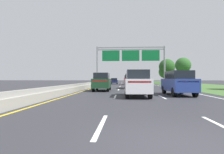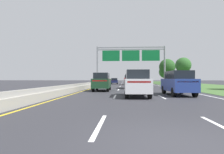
{
  "view_description": "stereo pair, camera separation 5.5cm",
  "coord_description": "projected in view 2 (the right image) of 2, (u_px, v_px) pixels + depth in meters",
  "views": [
    {
      "loc": [
        -1.14,
        -4.16,
        1.45
      ],
      "look_at": [
        -2.89,
        22.48,
        1.68
      ],
      "focal_mm": 29.43,
      "sensor_mm": 36.0,
      "label": 1
    },
    {
      "loc": [
        -1.08,
        -4.16,
        1.45
      ],
      "look_at": [
        -2.89,
        22.48,
        1.68
      ],
      "focal_mm": 29.43,
      "sensor_mm": 36.0,
      "label": 2
    }
  ],
  "objects": [
    {
      "name": "car_darkgreen_left_lane_suv",
      "position": [
        102.0,
        82.0,
        21.77
      ],
      "size": [
        1.97,
        4.73,
        2.11
      ],
      "rotation": [
        0.0,
        0.0,
        1.59
      ],
      "color": "#193D23",
      "rests_on": "ground"
    },
    {
      "name": "roadside_tree_far",
      "position": [
        167.0,
        67.0,
        54.25
      ],
      "size": [
        4.69,
        4.69,
        7.27
      ],
      "color": "#4C3823",
      "rests_on": "ground"
    },
    {
      "name": "lane_striping",
      "position": [
        130.0,
        85.0,
        38.53
      ],
      "size": [
        11.96,
        106.0,
        0.01
      ],
      "color": "white",
      "rests_on": "ground"
    },
    {
      "name": "overhead_sign_gantry",
      "position": [
        131.0,
        57.0,
        40.21
      ],
      "size": [
        15.06,
        0.42,
        8.54
      ],
      "color": "gray",
      "rests_on": "ground"
    },
    {
      "name": "median_barrier_concrete",
      "position": [
        99.0,
        84.0,
        39.43
      ],
      "size": [
        0.6,
        110.0,
        0.85
      ],
      "color": "#99968E",
      "rests_on": "ground"
    },
    {
      "name": "car_white_centre_lane_suv",
      "position": [
        137.0,
        83.0,
        14.78
      ],
      "size": [
        1.94,
        4.72,
        2.11
      ],
      "rotation": [
        0.0,
        0.0,
        1.58
      ],
      "color": "silver",
      "rests_on": "ground"
    },
    {
      "name": "car_blue_right_lane_suv",
      "position": [
        178.0,
        83.0,
        15.99
      ],
      "size": [
        2.03,
        4.75,
        2.11
      ],
      "rotation": [
        0.0,
        0.0,
        1.6
      ],
      "color": "navy",
      "rests_on": "ground"
    },
    {
      "name": "roadside_tree_distant",
      "position": [
        165.0,
        72.0,
        67.54
      ],
      "size": [
        4.6,
        4.6,
        6.19
      ],
      "color": "#4C3823",
      "rests_on": "ground"
    },
    {
      "name": "ground_plane",
      "position": [
        129.0,
        85.0,
        38.98
      ],
      "size": [
        220.0,
        220.0,
        0.0
      ],
      "primitive_type": "plane",
      "color": "#2B2B30"
    },
    {
      "name": "car_grey_centre_lane_suv",
      "position": [
        131.0,
        81.0,
        26.99
      ],
      "size": [
        1.95,
        4.72,
        2.11
      ],
      "rotation": [
        0.0,
        0.0,
        1.56
      ],
      "color": "slate",
      "rests_on": "ground"
    },
    {
      "name": "roadside_tree_mid",
      "position": [
        183.0,
        65.0,
        39.87
      ],
      "size": [
        3.35,
        3.35,
        6.04
      ],
      "color": "#4C3823",
      "rests_on": "ground"
    },
    {
      "name": "grass_verge_right",
      "position": [
        197.0,
        85.0,
        38.04
      ],
      "size": [
        14.0,
        110.0,
        0.02
      ],
      "primitive_type": "cube",
      "color": "#3D602D",
      "rests_on": "ground"
    },
    {
      "name": "pickup_truck_red",
      "position": [
        128.0,
        80.0,
        43.29
      ],
      "size": [
        2.06,
        5.42,
        2.2
      ],
      "rotation": [
        0.0,
        0.0,
        1.58
      ],
      "color": "maroon",
      "rests_on": "ground"
    },
    {
      "name": "car_navy_left_lane_sedan",
      "position": [
        114.0,
        81.0,
        49.21
      ],
      "size": [
        1.91,
        4.44,
        1.57
      ],
      "rotation": [
        0.0,
        0.0,
        1.59
      ],
      "color": "#161E47",
      "rests_on": "ground"
    }
  ]
}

